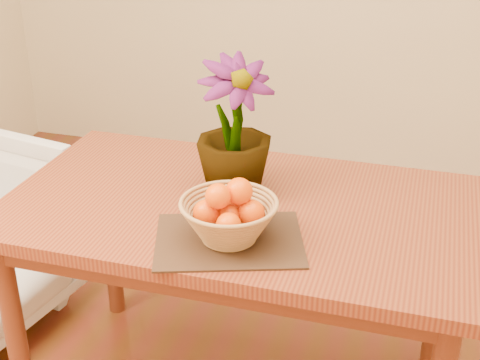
# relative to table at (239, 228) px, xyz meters

# --- Properties ---
(table) EXTENTS (1.40, 0.80, 0.75)m
(table) POSITION_rel_table_xyz_m (0.00, 0.00, 0.00)
(table) COLOR brown
(table) RESTS_ON floor
(placemat) EXTENTS (0.47, 0.41, 0.01)m
(placemat) POSITION_rel_table_xyz_m (0.04, -0.22, 0.09)
(placemat) COLOR #331E12
(placemat) RESTS_ON table
(wicker_basket) EXTENTS (0.26, 0.26, 0.11)m
(wicker_basket) POSITION_rel_table_xyz_m (0.04, -0.22, 0.15)
(wicker_basket) COLOR #A77945
(wicker_basket) RESTS_ON placemat
(orange_pile) EXTENTS (0.19, 0.18, 0.13)m
(orange_pile) POSITION_rel_table_xyz_m (0.04, -0.22, 0.19)
(orange_pile) COLOR #DA3803
(orange_pile) RESTS_ON wicker_basket
(potted_plant) EXTENTS (0.33, 0.33, 0.41)m
(potted_plant) POSITION_rel_table_xyz_m (-0.04, 0.08, 0.30)
(potted_plant) COLOR #1C4313
(potted_plant) RESTS_ON table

